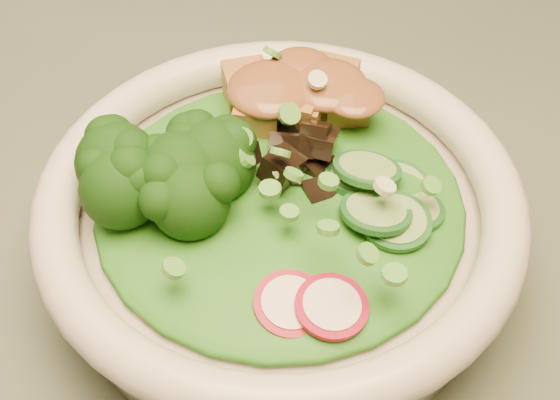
{
  "coord_description": "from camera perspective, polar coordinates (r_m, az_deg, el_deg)",
  "views": [
    {
      "loc": [
        0.17,
        -0.27,
        1.1
      ],
      "look_at": [
        0.16,
        -0.0,
        0.81
      ],
      "focal_mm": 50.0,
      "sensor_mm": 36.0,
      "label": 1
    }
  ],
  "objects": [
    {
      "name": "dining_table",
      "position": [
        0.57,
        -16.18,
        -10.74
      ],
      "size": [
        1.2,
        0.8,
        0.75
      ],
      "color": "black",
      "rests_on": "ground"
    },
    {
      "name": "salad_bowl",
      "position": [
        0.42,
        0.0,
        -1.76
      ],
      "size": [
        0.25,
        0.25,
        0.07
      ],
      "rotation": [
        0.0,
        0.0,
        0.41
      ],
      "color": "silver",
      "rests_on": "dining_table"
    },
    {
      "name": "lettuce_bed",
      "position": [
        0.4,
        0.0,
        0.1
      ],
      "size": [
        0.19,
        0.19,
        0.02
      ],
      "primitive_type": "ellipsoid",
      "color": "#195612",
      "rests_on": "salad_bowl"
    },
    {
      "name": "broccoli_florets",
      "position": [
        0.4,
        -8.48,
        2.01
      ],
      "size": [
        0.1,
        0.09,
        0.04
      ],
      "primitive_type": null,
      "rotation": [
        0.0,
        0.0,
        0.41
      ],
      "color": "black",
      "rests_on": "salad_bowl"
    },
    {
      "name": "radish_slices",
      "position": [
        0.36,
        -0.72,
        -6.93
      ],
      "size": [
        0.11,
        0.08,
        0.02
      ],
      "primitive_type": null,
      "rotation": [
        0.0,
        0.0,
        0.41
      ],
      "color": "maroon",
      "rests_on": "salad_bowl"
    },
    {
      "name": "cucumber_slices",
      "position": [
        0.39,
        8.91,
        0.27
      ],
      "size": [
        0.09,
        0.09,
        0.03
      ],
      "primitive_type": null,
      "rotation": [
        0.0,
        0.0,
        0.41
      ],
      "color": "#7AAA5E",
      "rests_on": "salad_bowl"
    },
    {
      "name": "mushroom_heap",
      "position": [
        0.4,
        0.19,
        2.54
      ],
      "size": [
        0.09,
        0.09,
        0.04
      ],
      "primitive_type": null,
      "rotation": [
        0.0,
        0.0,
        0.41
      ],
      "color": "black",
      "rests_on": "salad_bowl"
    },
    {
      "name": "tofu_cubes",
      "position": [
        0.44,
        1.11,
        6.82
      ],
      "size": [
        0.1,
        0.09,
        0.03
      ],
      "primitive_type": null,
      "rotation": [
        0.0,
        0.0,
        0.41
      ],
      "color": "olive",
      "rests_on": "salad_bowl"
    },
    {
      "name": "peanut_sauce",
      "position": [
        0.43,
        1.14,
        8.05
      ],
      "size": [
        0.07,
        0.05,
        0.02
      ],
      "primitive_type": "ellipsoid",
      "color": "brown",
      "rests_on": "tofu_cubes"
    },
    {
      "name": "scallion_garnish",
      "position": [
        0.38,
        0.0,
        2.32
      ],
      "size": [
        0.18,
        0.18,
        0.02
      ],
      "primitive_type": null,
      "color": "#51A139",
      "rests_on": "salad_bowl"
    }
  ]
}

